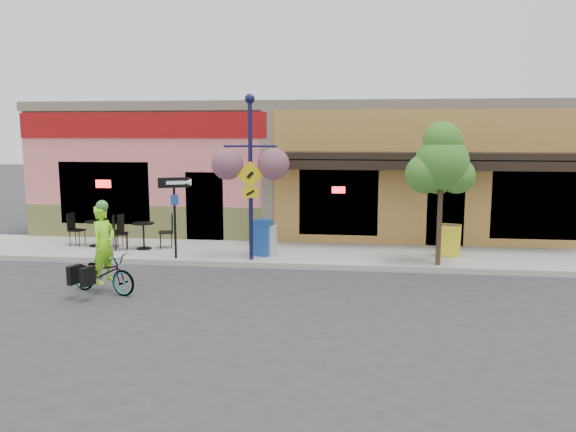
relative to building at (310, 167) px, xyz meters
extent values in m
plane|color=#2D2D30|center=(0.00, -7.50, -2.25)|extent=(90.00, 90.00, 0.00)
cube|color=#9E9B93|center=(0.00, -5.50, -2.17)|extent=(24.00, 3.00, 0.15)
cube|color=#A8A59E|center=(0.00, -6.95, -2.17)|extent=(24.00, 0.12, 0.15)
imported|color=maroon|center=(-3.78, -9.67, -1.80)|extent=(1.81, 1.07, 0.90)
imported|color=#90FC1A|center=(-3.73, -9.67, -1.39)|extent=(0.58, 0.72, 1.71)
camera|label=1|loc=(1.75, -21.14, 1.28)|focal=35.00mm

